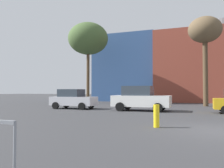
{
  "coord_description": "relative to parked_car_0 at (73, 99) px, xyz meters",
  "views": [
    {
      "loc": [
        -0.78,
        -9.73,
        1.5
      ],
      "look_at": [
        -7.78,
        9.0,
        2.13
      ],
      "focal_mm": 37.28,
      "sensor_mm": 36.0,
      "label": 1
    }
  ],
  "objects": [
    {
      "name": "ground_plane",
      "position": [
        10.93,
        -7.84,
        -0.83
      ],
      "size": [
        200.0,
        200.0,
        0.0
      ],
      "primitive_type": "plane",
      "color": "#38383A"
    },
    {
      "name": "building_backdrop",
      "position": [
        13.73,
        20.04,
        4.18
      ],
      "size": [
        37.67,
        12.7,
        11.82
      ],
      "color": "brown",
      "rests_on": "ground_plane"
    },
    {
      "name": "parked_car_0",
      "position": [
        0.0,
        0.0,
        0.0
      ],
      "size": [
        3.87,
        1.9,
        1.68
      ],
      "color": "silver",
      "rests_on": "ground_plane"
    },
    {
      "name": "parked_car_1",
      "position": [
        5.93,
        0.0,
        0.11
      ],
      "size": [
        4.4,
        2.15,
        1.91
      ],
      "color": "white",
      "rests_on": "ground_plane"
    },
    {
      "name": "bare_tree_0",
      "position": [
        10.8,
        7.44,
        6.64
      ],
      "size": [
        3.28,
        3.28,
        9.02
      ],
      "color": "brown",
      "rests_on": "ground_plane"
    },
    {
      "name": "bare_tree_1",
      "position": [
        -3.18,
        9.29,
        7.43
      ],
      "size": [
        5.15,
        5.15,
        10.37
      ],
      "color": "brown",
      "rests_on": "ground_plane"
    },
    {
      "name": "bollard_yellow_0",
      "position": [
        8.49,
        -7.84,
        -0.36
      ],
      "size": [
        0.24,
        0.24,
        0.95
      ],
      "primitive_type": "cylinder",
      "color": "yellow",
      "rests_on": "ground_plane"
    }
  ]
}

